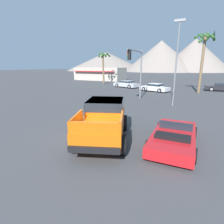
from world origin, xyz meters
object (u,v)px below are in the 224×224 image
(palm_tree_tall, at_px, (104,59))
(street_lamp_post, at_px, (177,56))
(traffic_light_main, at_px, (136,64))
(palm_tree_short, at_px, (204,47))
(orange_pickup_truck, at_px, (104,117))
(red_convertible_car, at_px, (174,137))
(parked_car_silver, at_px, (127,84))
(parked_car_white, at_px, (155,87))
(parked_car_dark, at_px, (222,87))

(palm_tree_tall, bearing_deg, street_lamp_post, -44.46)
(traffic_light_main, xyz_separation_m, palm_tree_short, (6.14, 9.43, 2.27))
(traffic_light_main, bearing_deg, orange_pickup_truck, 10.40)
(red_convertible_car, bearing_deg, traffic_light_main, 116.88)
(street_lamp_post, bearing_deg, parked_car_silver, 128.72)
(street_lamp_post, relative_size, palm_tree_tall, 1.12)
(parked_car_white, relative_size, palm_tree_tall, 0.68)
(red_convertible_car, relative_size, parked_car_dark, 0.95)
(parked_car_white, bearing_deg, orange_pickup_truck, -157.28)
(parked_car_silver, bearing_deg, palm_tree_short, -78.65)
(orange_pickup_truck, distance_m, red_convertible_car, 3.56)
(parked_car_white, height_order, palm_tree_short, palm_tree_short)
(orange_pickup_truck, relative_size, red_convertible_car, 1.25)
(traffic_light_main, height_order, palm_tree_tall, palm_tree_tall)
(street_lamp_post, height_order, palm_tree_short, palm_tree_short)
(street_lamp_post, xyz_separation_m, palm_tree_short, (2.07, 10.37, 1.57))
(parked_car_dark, bearing_deg, orange_pickup_truck, 159.10)
(palm_tree_tall, bearing_deg, orange_pickup_truck, -60.79)
(orange_pickup_truck, height_order, palm_tree_tall, palm_tree_tall)
(orange_pickup_truck, bearing_deg, traffic_light_main, 79.25)
(palm_tree_tall, relative_size, palm_tree_short, 0.82)
(parked_car_silver, relative_size, street_lamp_post, 0.66)
(palm_tree_short, bearing_deg, red_convertible_car, -92.31)
(traffic_light_main, xyz_separation_m, palm_tree_tall, (-12.44, 15.27, 1.24))
(red_convertible_car, bearing_deg, parked_car_silver, 115.77)
(red_convertible_car, height_order, traffic_light_main, traffic_light_main)
(street_lamp_post, bearing_deg, parked_car_dark, 69.89)
(red_convertible_car, relative_size, street_lamp_post, 0.58)
(parked_car_dark, distance_m, parked_car_white, 10.21)
(parked_car_white, xyz_separation_m, palm_tree_tall, (-12.66, 7.12, 4.48))
(palm_tree_tall, bearing_deg, traffic_light_main, -50.82)
(orange_pickup_truck, bearing_deg, parked_car_white, 74.06)
(traffic_light_main, relative_size, street_lamp_post, 0.72)
(street_lamp_post, bearing_deg, parked_car_white, 112.98)
(red_convertible_car, distance_m, parked_car_white, 18.72)
(palm_tree_tall, xyz_separation_m, palm_tree_short, (18.58, -5.84, 1.03))
(traffic_light_main, relative_size, palm_tree_short, 0.66)
(orange_pickup_truck, bearing_deg, street_lamp_post, 55.96)
(parked_car_dark, xyz_separation_m, traffic_light_main, (-9.19, -13.03, 3.22))
(street_lamp_post, height_order, palm_tree_tall, street_lamp_post)
(red_convertible_car, xyz_separation_m, parked_car_dark, (3.82, 22.87, 0.20))
(red_convertible_car, distance_m, traffic_light_main, 11.72)
(parked_car_dark, relative_size, palm_tree_tall, 0.68)
(parked_car_white, bearing_deg, parked_car_silver, 81.58)
(parked_car_silver, height_order, palm_tree_short, palm_tree_short)
(red_convertible_car, height_order, palm_tree_short, palm_tree_short)
(parked_car_dark, bearing_deg, palm_tree_tall, 80.45)
(street_lamp_post, xyz_separation_m, palm_tree_tall, (-16.52, 16.21, 0.55))
(red_convertible_car, distance_m, palm_tree_short, 20.11)
(parked_car_dark, xyz_separation_m, palm_tree_short, (-3.05, -3.60, 5.49))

